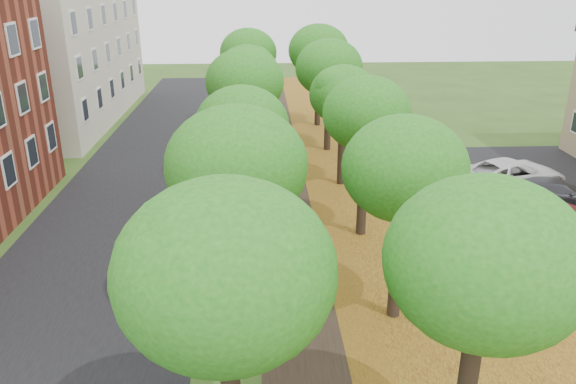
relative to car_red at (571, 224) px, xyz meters
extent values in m
cube|color=black|center=(-18.50, 3.94, -0.64)|extent=(8.00, 70.00, 0.01)
cube|color=black|center=(-11.00, 3.94, -0.64)|extent=(3.20, 70.00, 0.01)
cube|color=#A9801F|center=(-6.00, 3.94, -0.64)|extent=(7.50, 70.00, 0.01)
cube|color=black|center=(2.50, 4.94, -0.64)|extent=(9.00, 16.00, 0.01)
ellipsoid|color=#1F6B16|center=(-13.20, -11.06, 4.28)|extent=(3.76, 3.76, 3.19)
cylinder|color=black|center=(-13.20, -5.06, 1.21)|extent=(0.40, 0.40, 3.70)
ellipsoid|color=#1F6B16|center=(-13.20, -5.06, 4.28)|extent=(3.76, 3.76, 3.19)
cylinder|color=black|center=(-13.20, 0.94, 1.21)|extent=(0.40, 0.40, 3.70)
ellipsoid|color=#1F6B16|center=(-13.20, 0.94, 4.28)|extent=(3.76, 3.76, 3.19)
cylinder|color=black|center=(-13.20, 6.94, 1.21)|extent=(0.40, 0.40, 3.70)
ellipsoid|color=#1F6B16|center=(-13.20, 6.94, 4.28)|extent=(3.76, 3.76, 3.19)
cylinder|color=black|center=(-13.20, 12.94, 1.21)|extent=(0.40, 0.40, 3.70)
ellipsoid|color=#1F6B16|center=(-13.20, 12.94, 4.28)|extent=(3.76, 3.76, 3.19)
cylinder|color=black|center=(-13.20, 18.94, 1.21)|extent=(0.40, 0.40, 3.70)
ellipsoid|color=#1F6B16|center=(-13.20, 18.94, 4.28)|extent=(3.76, 3.76, 3.19)
ellipsoid|color=#1F6B16|center=(-8.40, -11.06, 4.28)|extent=(3.76, 3.76, 3.19)
cylinder|color=black|center=(-8.40, -5.06, 1.21)|extent=(0.40, 0.40, 3.70)
ellipsoid|color=#1F6B16|center=(-8.40, -5.06, 4.28)|extent=(3.76, 3.76, 3.19)
cylinder|color=black|center=(-8.40, 0.94, 1.21)|extent=(0.40, 0.40, 3.70)
ellipsoid|color=#1F6B16|center=(-8.40, 0.94, 4.28)|extent=(3.76, 3.76, 3.19)
cylinder|color=black|center=(-8.40, 6.94, 1.21)|extent=(0.40, 0.40, 3.70)
ellipsoid|color=#1F6B16|center=(-8.40, 6.94, 4.28)|extent=(3.76, 3.76, 3.19)
cylinder|color=black|center=(-8.40, 12.94, 1.21)|extent=(0.40, 0.40, 3.70)
ellipsoid|color=#1F6B16|center=(-8.40, 12.94, 4.28)|extent=(3.76, 3.76, 3.19)
cylinder|color=black|center=(-8.40, 18.94, 1.21)|extent=(0.40, 0.40, 3.70)
ellipsoid|color=#1F6B16|center=(-8.40, 18.94, 4.28)|extent=(3.76, 3.76, 3.19)
cube|color=beige|center=(-28.00, 21.94, 4.35)|extent=(10.00, 20.00, 10.00)
imported|color=maroon|center=(0.00, 0.00, 0.00)|extent=(4.15, 2.56, 1.29)
imported|color=#35353A|center=(1.19, 3.51, -0.02)|extent=(4.58, 2.69, 1.24)
imported|color=silver|center=(0.00, 5.68, 0.13)|extent=(6.07, 4.09, 1.54)
camera|label=1|loc=(-12.53, -20.07, 9.47)|focal=35.00mm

